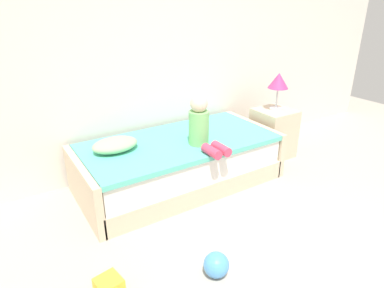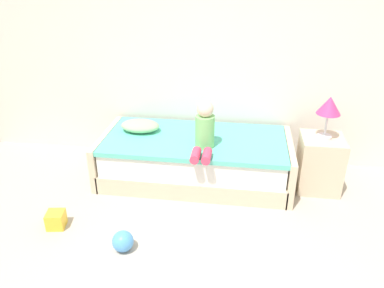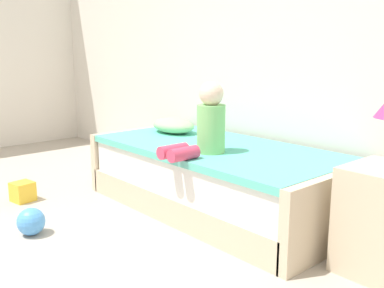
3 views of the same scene
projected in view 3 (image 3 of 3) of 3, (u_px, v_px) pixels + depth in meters
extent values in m
cube|color=silver|center=(288.00, 19.00, 3.45)|extent=(7.20, 0.10, 2.90)
cube|color=beige|center=(216.00, 196.00, 3.47)|extent=(2.00, 1.00, 0.20)
cube|color=white|center=(216.00, 168.00, 3.42)|extent=(1.94, 0.94, 0.25)
cube|color=#59C6B2|center=(217.00, 149.00, 3.39)|extent=(1.98, 0.98, 0.05)
cube|color=beige|center=(141.00, 155.00, 4.18)|extent=(0.07, 1.00, 0.50)
cube|color=beige|center=(334.00, 213.00, 2.68)|extent=(0.07, 1.00, 0.50)
cylinder|color=#7FC672|center=(211.00, 129.00, 3.14)|extent=(0.20, 0.20, 0.34)
sphere|color=beige|center=(211.00, 94.00, 3.09)|extent=(0.17, 0.17, 0.17)
cylinder|color=#D83F60|center=(173.00, 151.00, 3.01)|extent=(0.09, 0.22, 0.09)
cylinder|color=#D83F60|center=(184.00, 154.00, 2.93)|extent=(0.09, 0.22, 0.09)
ellipsoid|color=#99CC8C|center=(174.00, 125.00, 3.91)|extent=(0.44, 0.30, 0.13)
sphere|color=#4C99E5|center=(31.00, 222.00, 2.97)|extent=(0.19, 0.19, 0.19)
cube|color=yellow|center=(23.00, 192.00, 3.64)|extent=(0.18, 0.18, 0.16)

